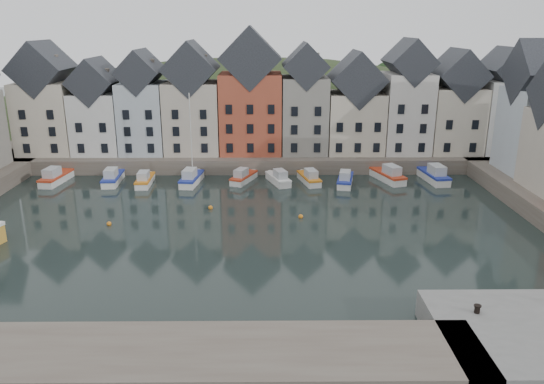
{
  "coord_description": "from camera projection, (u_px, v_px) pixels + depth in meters",
  "views": [
    {
      "loc": [
        2.43,
        -48.42,
        19.87
      ],
      "look_at": [
        2.92,
        6.0,
        2.62
      ],
      "focal_mm": 35.0,
      "sensor_mm": 36.0,
      "label": 1
    }
  ],
  "objects": [
    {
      "name": "boat_b",
      "position": [
        113.0,
        178.0,
        69.19
      ],
      "size": [
        2.25,
        6.2,
        2.34
      ],
      "rotation": [
        0.0,
        0.0,
        0.06
      ],
      "color": "silver",
      "rests_on": "ground"
    },
    {
      "name": "boat_f",
      "position": [
        279.0,
        179.0,
        69.16
      ],
      "size": [
        3.46,
        5.83,
        2.14
      ],
      "rotation": [
        0.0,
        0.0,
        0.33
      ],
      "color": "silver",
      "rests_on": "ground"
    },
    {
      "name": "boat_j",
      "position": [
        434.0,
        175.0,
        70.11
      ],
      "size": [
        2.93,
        7.02,
        2.61
      ],
      "rotation": [
        0.0,
        0.0,
        0.12
      ],
      "color": "silver",
      "rests_on": "ground"
    },
    {
      "name": "boat_i",
      "position": [
        388.0,
        175.0,
        70.22
      ],
      "size": [
        3.97,
        6.86,
        2.51
      ],
      "rotation": [
        0.0,
        0.0,
        0.32
      ],
      "color": "silver",
      "rests_on": "ground"
    },
    {
      "name": "mooring_buoys",
      "position": [
        208.0,
        216.0,
        57.15
      ],
      "size": [
        20.5,
        5.5,
        0.5
      ],
      "color": "orange",
      "rests_on": "ground"
    },
    {
      "name": "ground",
      "position": [
        243.0,
        236.0,
        52.14
      ],
      "size": [
        260.0,
        260.0,
        0.0
      ],
      "primitive_type": "plane",
      "color": "black",
      "rests_on": "ground"
    },
    {
      "name": "boat_d",
      "position": [
        191.0,
        178.0,
        68.91
      ],
      "size": [
        2.68,
        6.4,
        11.87
      ],
      "rotation": [
        0.0,
        0.0,
        -0.12
      ],
      "color": "silver",
      "rests_on": "ground"
    },
    {
      "name": "mooring_bollard",
      "position": [
        477.0,
        309.0,
        34.27
      ],
      "size": [
        0.48,
        0.48,
        0.56
      ],
      "color": "black",
      "rests_on": "near_quay"
    },
    {
      "name": "boat_e",
      "position": [
        243.0,
        177.0,
        69.8
      ],
      "size": [
        3.67,
        5.74,
        2.11
      ],
      "rotation": [
        0.0,
        0.0,
        -0.39
      ],
      "color": "silver",
      "rests_on": "ground"
    },
    {
      "name": "near_wall",
      "position": [
        54.0,
        364.0,
        30.78
      ],
      "size": [
        50.0,
        6.0,
        2.0
      ],
      "primitive_type": "cube",
      "color": "brown",
      "rests_on": "ground"
    },
    {
      "name": "far_terrace",
      "position": [
        273.0,
        104.0,
        76.18
      ],
      "size": [
        72.37,
        8.16,
        17.78
      ],
      "color": "beige",
      "rests_on": "far_quay"
    },
    {
      "name": "boat_h",
      "position": [
        345.0,
        180.0,
        68.49
      ],
      "size": [
        2.95,
        6.02,
        2.22
      ],
      "rotation": [
        0.0,
        0.0,
        -0.21
      ],
      "color": "silver",
      "rests_on": "ground"
    },
    {
      "name": "hillside",
      "position": [
        256.0,
        214.0,
        110.95
      ],
      "size": [
        153.6,
        70.4,
        64.0
      ],
      "color": "#242D16",
      "rests_on": "ground"
    },
    {
      "name": "boat_a",
      "position": [
        56.0,
        178.0,
        69.32
      ],
      "size": [
        2.67,
        6.51,
        2.43
      ],
      "rotation": [
        0.0,
        0.0,
        -0.11
      ],
      "color": "silver",
      "rests_on": "ground"
    },
    {
      "name": "far_quay",
      "position": [
        251.0,
        154.0,
        80.44
      ],
      "size": [
        90.0,
        16.0,
        2.0
      ],
      "primitive_type": "cube",
      "color": "brown",
      "rests_on": "ground"
    },
    {
      "name": "boat_c",
      "position": [
        145.0,
        180.0,
        68.52
      ],
      "size": [
        1.87,
        5.58,
        2.13
      ],
      "rotation": [
        0.0,
        0.0,
        0.03
      ],
      "color": "silver",
      "rests_on": "ground"
    },
    {
      "name": "boat_g",
      "position": [
        309.0,
        178.0,
        69.33
      ],
      "size": [
        2.98,
        5.88,
        2.16
      ],
      "rotation": [
        0.0,
        0.0,
        0.23
      ],
      "color": "silver",
      "rests_on": "ground"
    }
  ]
}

